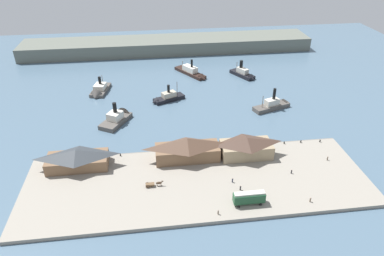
{
  "coord_description": "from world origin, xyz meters",
  "views": [
    {
      "loc": [
        -13.17,
        -108.5,
        73.52
      ],
      "look_at": [
        2.26,
        9.46,
        2.0
      ],
      "focal_mm": 32.8,
      "sensor_mm": 36.0,
      "label": 1
    }
  ],
  "objects_px": {
    "horse_cart": "(154,184)",
    "ferry_mid_harbor": "(193,73)",
    "mooring_post_center_east": "(284,143)",
    "ferry_approaching_west": "(275,105)",
    "pedestrian_standing_center": "(240,188)",
    "mooring_post_west": "(301,142)",
    "pedestrian_near_west_shed": "(327,158)",
    "ferry_departing_north": "(118,117)",
    "mooring_post_center_west": "(120,155)",
    "pedestrian_at_waters_edge": "(310,200)",
    "ferry_shed_central_terminal": "(246,147)",
    "ferry_approaching_east": "(99,91)",
    "ferry_shed_west_terminal": "(77,158)",
    "street_tram": "(249,197)",
    "pedestrian_near_cart": "(291,172)",
    "pedestrian_walking_west": "(232,180)",
    "ferry_moored_east": "(244,74)",
    "pedestrian_by_tram": "(218,212)",
    "ferry_outer_harbor": "(166,98)",
    "ferry_shed_east_terminal": "(187,148)",
    "mooring_post_east": "(320,141)"
  },
  "relations": [
    {
      "from": "horse_cart",
      "to": "ferry_mid_harbor",
      "type": "bearing_deg",
      "value": 74.92
    },
    {
      "from": "mooring_post_center_east",
      "to": "ferry_approaching_west",
      "type": "height_order",
      "value": "ferry_approaching_west"
    },
    {
      "from": "pedestrian_standing_center",
      "to": "mooring_post_west",
      "type": "bearing_deg",
      "value": 38.45
    },
    {
      "from": "pedestrian_near_west_shed",
      "to": "ferry_departing_north",
      "type": "height_order",
      "value": "ferry_departing_north"
    },
    {
      "from": "mooring_post_center_west",
      "to": "ferry_departing_north",
      "type": "xyz_separation_m",
      "value": [
        -2.07,
        27.65,
        -0.02
      ]
    },
    {
      "from": "pedestrian_at_waters_edge",
      "to": "ferry_departing_north",
      "type": "height_order",
      "value": "ferry_departing_north"
    },
    {
      "from": "ferry_shed_central_terminal",
      "to": "mooring_post_center_west",
      "type": "bearing_deg",
      "value": 173.07
    },
    {
      "from": "ferry_approaching_east",
      "to": "ferry_departing_north",
      "type": "bearing_deg",
      "value": -69.57
    },
    {
      "from": "ferry_shed_west_terminal",
      "to": "street_tram",
      "type": "relative_size",
      "value": 2.19
    },
    {
      "from": "ferry_shed_west_terminal",
      "to": "pedestrian_near_cart",
      "type": "bearing_deg",
      "value": -10.36
    },
    {
      "from": "ferry_shed_central_terminal",
      "to": "mooring_post_center_west",
      "type": "xyz_separation_m",
      "value": [
        -43.99,
        5.35,
        -3.25
      ]
    },
    {
      "from": "pedestrian_near_west_shed",
      "to": "mooring_post_center_east",
      "type": "distance_m",
      "value": 16.32
    },
    {
      "from": "pedestrian_walking_west",
      "to": "pedestrian_at_waters_edge",
      "type": "height_order",
      "value": "pedestrian_walking_west"
    },
    {
      "from": "ferry_approaching_west",
      "to": "horse_cart",
      "type": "bearing_deg",
      "value": -139.19
    },
    {
      "from": "pedestrian_near_cart",
      "to": "ferry_moored_east",
      "type": "relative_size",
      "value": 0.09
    },
    {
      "from": "ferry_approaching_west",
      "to": "ferry_mid_harbor",
      "type": "distance_m",
      "value": 52.73
    },
    {
      "from": "pedestrian_near_cart",
      "to": "mooring_post_center_east",
      "type": "height_order",
      "value": "pedestrian_near_cart"
    },
    {
      "from": "pedestrian_by_tram",
      "to": "ferry_moored_east",
      "type": "bearing_deg",
      "value": 71.26
    },
    {
      "from": "ferry_shed_central_terminal",
      "to": "ferry_approaching_east",
      "type": "bearing_deg",
      "value": 132.7
    },
    {
      "from": "street_tram",
      "to": "horse_cart",
      "type": "distance_m",
      "value": 29.79
    },
    {
      "from": "ferry_shed_west_terminal",
      "to": "mooring_post_center_west",
      "type": "xyz_separation_m",
      "value": [
        13.76,
        4.52,
        -2.99
      ]
    },
    {
      "from": "ferry_outer_harbor",
      "to": "ferry_mid_harbor",
      "type": "relative_size",
      "value": 0.74
    },
    {
      "from": "pedestrian_walking_west",
      "to": "mooring_post_center_west",
      "type": "height_order",
      "value": "pedestrian_walking_west"
    },
    {
      "from": "street_tram",
      "to": "ferry_mid_harbor",
      "type": "xyz_separation_m",
      "value": [
        -3.02,
        102.07,
        -2.13
      ]
    },
    {
      "from": "mooring_post_center_east",
      "to": "ferry_shed_east_terminal",
      "type": "bearing_deg",
      "value": -172.98
    },
    {
      "from": "pedestrian_near_west_shed",
      "to": "mooring_post_center_west",
      "type": "xyz_separation_m",
      "value": [
        -71.4,
        11.86,
        -0.29
      ]
    },
    {
      "from": "pedestrian_by_tram",
      "to": "mooring_post_center_west",
      "type": "height_order",
      "value": "pedestrian_by_tram"
    },
    {
      "from": "ferry_approaching_west",
      "to": "pedestrian_near_west_shed",
      "type": "bearing_deg",
      "value": -83.98
    },
    {
      "from": "pedestrian_by_tram",
      "to": "ferry_approaching_east",
      "type": "distance_m",
      "value": 97.71
    },
    {
      "from": "pedestrian_walking_west",
      "to": "ferry_shed_east_terminal",
      "type": "bearing_deg",
      "value": 130.85
    },
    {
      "from": "ferry_outer_harbor",
      "to": "ferry_mid_harbor",
      "type": "distance_m",
      "value": 33.42
    },
    {
      "from": "ferry_shed_east_terminal",
      "to": "mooring_post_center_east",
      "type": "xyz_separation_m",
      "value": [
        36.88,
        4.54,
        -3.77
      ]
    },
    {
      "from": "mooring_post_center_west",
      "to": "ferry_approaching_west",
      "type": "height_order",
      "value": "ferry_approaching_west"
    },
    {
      "from": "mooring_post_center_west",
      "to": "pedestrian_near_west_shed",
      "type": "bearing_deg",
      "value": -9.43
    },
    {
      "from": "mooring_post_center_west",
      "to": "pedestrian_by_tram",
      "type": "bearing_deg",
      "value": -48.41
    },
    {
      "from": "ferry_moored_east",
      "to": "ferry_shed_east_terminal",
      "type": "bearing_deg",
      "value": -118.72
    },
    {
      "from": "horse_cart",
      "to": "mooring_post_center_west",
      "type": "bearing_deg",
      "value": 121.8
    },
    {
      "from": "mooring_post_west",
      "to": "horse_cart",
      "type": "bearing_deg",
      "value": -162.25
    },
    {
      "from": "pedestrian_near_west_shed",
      "to": "ferry_approaching_east",
      "type": "bearing_deg",
      "value": 141.07
    },
    {
      "from": "mooring_post_east",
      "to": "ferry_approaching_east",
      "type": "height_order",
      "value": "ferry_approaching_east"
    },
    {
      "from": "street_tram",
      "to": "pedestrian_by_tram",
      "type": "relative_size",
      "value": 6.0
    },
    {
      "from": "mooring_post_west",
      "to": "pedestrian_standing_center",
      "type": "bearing_deg",
      "value": -141.55
    },
    {
      "from": "pedestrian_by_tram",
      "to": "mooring_post_east",
      "type": "bearing_deg",
      "value": 35.19
    },
    {
      "from": "ferry_shed_central_terminal",
      "to": "ferry_departing_north",
      "type": "xyz_separation_m",
      "value": [
        -46.07,
        33.0,
        -3.26
      ]
    },
    {
      "from": "street_tram",
      "to": "ferry_outer_harbor",
      "type": "distance_m",
      "value": 75.51
    },
    {
      "from": "ferry_shed_east_terminal",
      "to": "street_tram",
      "type": "relative_size",
      "value": 2.4
    },
    {
      "from": "horse_cart",
      "to": "ferry_outer_harbor",
      "type": "xyz_separation_m",
      "value": [
        8.02,
        61.43,
        -0.63
      ]
    },
    {
      "from": "pedestrian_by_tram",
      "to": "ferry_approaching_west",
      "type": "xyz_separation_m",
      "value": [
        38.16,
        62.82,
        -0.29
      ]
    },
    {
      "from": "ferry_shed_central_terminal",
      "to": "ferry_outer_harbor",
      "type": "distance_m",
      "value": 55.0
    },
    {
      "from": "horse_cart",
      "to": "ferry_moored_east",
      "type": "relative_size",
      "value": 0.34
    }
  ]
}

